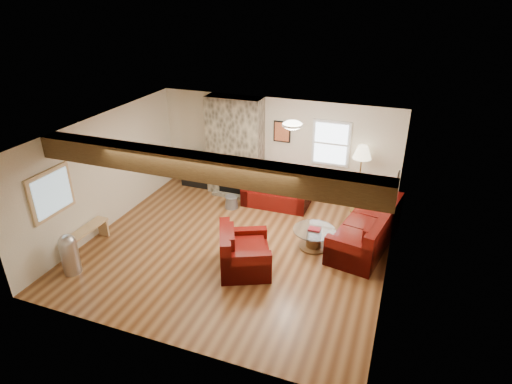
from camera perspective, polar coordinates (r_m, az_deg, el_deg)
room at (r=8.27m, az=-3.17°, el=-0.27°), size 8.00×8.00×8.00m
oak_beam at (r=6.81m, az=-7.55°, el=3.40°), size 6.00×0.36×0.38m
chimney_breast at (r=10.75m, az=-2.82°, el=5.91°), size 1.40×0.67×2.50m
back_window at (r=10.20m, az=9.95°, el=6.40°), size 0.90×0.08×1.10m
hatch_window at (r=8.68m, az=-25.62°, el=-0.15°), size 0.08×1.00×0.90m
ceiling_dome at (r=8.34m, az=4.87°, el=8.72°), size 0.40×0.40×0.18m
artwork_back at (r=10.42m, az=3.49°, el=8.02°), size 0.42×0.06×0.52m
artwork_right at (r=7.75m, az=18.21°, el=0.62°), size 0.06×0.55×0.42m
sofa_three at (r=9.06m, az=14.39°, el=-4.52°), size 1.30×2.34×0.85m
loveseat at (r=10.44m, az=2.84°, el=0.53°), size 1.60×0.93×0.84m
armchair_red at (r=8.08m, az=-1.51°, el=-7.67°), size 1.27×1.33×0.85m
coffee_table at (r=8.87m, az=7.71°, el=-6.18°), size 0.87×0.87×0.45m
tv_cabinet at (r=11.57m, az=-7.42°, el=1.98°), size 0.96×0.38×0.48m
television at (r=11.40m, az=-7.55°, el=4.08°), size 0.76×0.10×0.44m
floor_lamp at (r=9.96m, az=13.95°, el=4.69°), size 0.42×0.42×1.65m
pine_bench at (r=9.44m, az=-21.69°, el=-5.84°), size 0.27×1.15×0.43m
pedal_bin at (r=8.70m, az=-23.61°, el=-7.56°), size 0.40×0.40×0.81m
coal_bucket at (r=10.37m, az=-3.30°, el=-1.30°), size 0.33×0.33×0.31m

